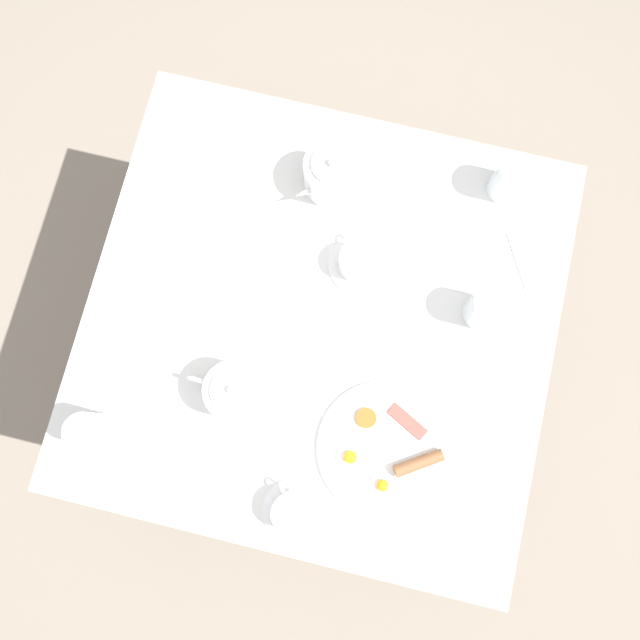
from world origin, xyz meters
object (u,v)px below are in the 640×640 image
Objects in this scene: breakfast_plate at (386,450)px; spoon_for_tea at (257,298)px; teacup_with_saucer_right at (292,511)px; water_glass_short at (93,432)px; fork_spare at (519,263)px; teapot_near at (332,174)px; wine_glass_spare at (486,308)px; water_glass_tall at (511,179)px; teapot_far at (235,391)px; knife_by_plate at (166,248)px; teacup_with_saucer_left at (358,262)px; fork_by_plate at (220,128)px.

spoon_for_tea is at bearing -36.40° from breakfast_plate.
water_glass_short is (0.46, -0.06, 0.04)m from teacup_with_saucer_right.
water_glass_short is 1.04m from fork_spare.
teapot_near reaches higher than wine_glass_spare.
water_glass_tall is 0.79× the size of spoon_for_tea.
water_glass_tall is (-0.41, -0.08, 0.00)m from teapot_near.
breakfast_plate reaches higher than spoon_for_tea.
teacup_with_saucer_right is at bearing -47.25° from teapot_far.
water_glass_short is at bearing 87.43° from knife_by_plate.
teacup_with_saucer_left is 1.18× the size of water_glass_tall.
spoon_for_tea is at bearing 21.17° from fork_spare.
teacup_with_saucer_right is at bearing 59.24° from wine_glass_spare.
breakfast_plate is 0.87m from fork_by_plate.
teapot_far is 0.73m from fork_spare.
fork_by_plate is (-0.06, -0.77, -0.06)m from water_glass_short.
teacup_with_saucer_right is at bearing 113.82° from spoon_for_tea.
breakfast_plate is at bearing 143.60° from spoon_for_tea.
fork_by_plate is at bearing -23.19° from wine_glass_spare.
teapot_near is 0.83× the size of teapot_far.
teapot_far is 0.23m from spoon_for_tea.
water_glass_tall is at bearing -67.96° from fork_spare.
water_glass_short reaches higher than wine_glass_spare.
knife_by_plate is (0.44, -0.51, -0.03)m from teacup_with_saucer_right.
teapot_far is 0.65m from fork_by_plate.
teapot_near is 0.42m from water_glass_tall.
knife_by_plate is at bearing -15.15° from spoon_for_tea.
water_glass_tall is (-0.50, -0.62, 0.00)m from teapot_far.
teapot_near reaches higher than breakfast_plate.
teapot_near is at bearing -143.63° from knife_by_plate.
water_glass_short is at bearing 31.12° from wine_glass_spare.
breakfast_plate is at bearing 66.63° from fork_spare.
teacup_with_saucer_left is 1.02× the size of water_glass_short.
breakfast_plate is 0.65m from teapot_near.
spoon_for_tea is (0.10, 0.32, -0.05)m from teapot_near.
teacup_with_saucer_right reaches higher than fork_spare.
wine_glass_spare is (-0.77, -0.47, -0.01)m from water_glass_short.
wine_glass_spare reaches higher than breakfast_plate.
water_glass_tall reaches higher than knife_by_plate.
fork_spare is (-0.58, -0.22, 0.00)m from spoon_for_tea.
teacup_with_saucer_right is 0.77m from fork_spare.
spoon_for_tea is at bearing 116.63° from fork_by_plate.
knife_by_plate is (0.04, 0.32, 0.00)m from fork_by_plate.
teacup_with_saucer_right is 0.87× the size of fork_spare.
teacup_with_saucer_left is at bearing -8.53° from wine_glass_spare.
teapot_near reaches higher than teacup_with_saucer_right.
teacup_with_saucer_left is 0.58m from teacup_with_saucer_right.
breakfast_plate is at bearing -4.51° from teapot_far.
teapot_near is at bearing -60.11° from teacup_with_saucer_left.
wine_glass_spare is at bearing 90.41° from water_glass_tall.
water_glass_short is 1.15× the size of wine_glass_spare.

